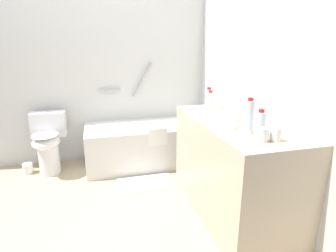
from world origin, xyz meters
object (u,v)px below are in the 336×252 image
(sink_basin, at_px, (231,116))
(toilet_paper_roll, at_px, (28,168))
(water_bottle_3, at_px, (209,98))
(water_bottle_4, at_px, (249,117))
(drinking_glass_2, at_px, (210,107))
(drinking_glass_0, at_px, (220,109))
(sink_faucet, at_px, (249,115))
(drinking_glass_1, at_px, (263,135))
(water_bottle_0, at_px, (210,101))
(soap_dish, at_px, (237,126))
(toilet, at_px, (48,141))
(water_bottle_2, at_px, (260,124))
(drinking_glass_3, at_px, (276,134))
(bath_mat, at_px, (146,183))
(bathtub, at_px, (148,143))
(water_bottle_1, at_px, (250,115))

(sink_basin, relative_size, toilet_paper_roll, 2.39)
(water_bottle_3, relative_size, toilet_paper_roll, 1.69)
(water_bottle_4, height_order, drinking_glass_2, water_bottle_4)
(water_bottle_4, bearing_deg, drinking_glass_0, 85.77)
(sink_faucet, bearing_deg, sink_basin, -180.00)
(drinking_glass_1, relative_size, drinking_glass_2, 0.89)
(water_bottle_0, relative_size, water_bottle_4, 0.75)
(soap_dish, bearing_deg, drinking_glass_1, -88.56)
(water_bottle_0, xyz_separation_m, drinking_glass_1, (-0.03, -0.92, -0.04))
(sink_basin, distance_m, drinking_glass_1, 0.54)
(sink_basin, xyz_separation_m, water_bottle_3, (0.01, 0.50, 0.06))
(drinking_glass_2, bearing_deg, toilet, 149.49)
(toilet, relative_size, water_bottle_2, 3.62)
(drinking_glass_1, distance_m, drinking_glass_3, 0.09)
(drinking_glass_2, relative_size, drinking_glass_3, 1.16)
(sink_faucet, relative_size, soap_dish, 1.69)
(bath_mat, bearing_deg, drinking_glass_3, -60.88)
(sink_basin, relative_size, drinking_glass_3, 3.18)
(sink_faucet, relative_size, toilet_paper_roll, 1.29)
(water_bottle_0, xyz_separation_m, toilet_paper_roll, (-1.88, 0.86, -0.87))
(water_bottle_0, xyz_separation_m, drinking_glass_0, (0.02, -0.18, -0.04))
(bathtub, xyz_separation_m, toilet_paper_roll, (-1.41, 0.07, -0.21))
(water_bottle_1, xyz_separation_m, bath_mat, (-0.65, 0.88, -0.94))
(toilet, distance_m, toilet_paper_roll, 0.41)
(water_bottle_4, bearing_deg, bath_mat, 120.38)
(drinking_glass_2, bearing_deg, drinking_glass_0, -58.25)
(water_bottle_3, relative_size, drinking_glass_0, 2.04)
(drinking_glass_0, relative_size, soap_dish, 1.09)
(drinking_glass_2, distance_m, bath_mat, 1.10)
(water_bottle_4, distance_m, drinking_glass_3, 0.23)
(bath_mat, xyz_separation_m, toilet_paper_roll, (-1.28, 0.61, 0.05))
(water_bottle_2, bearing_deg, bath_mat, 119.16)
(drinking_glass_2, distance_m, soap_dish, 0.51)
(sink_faucet, distance_m, drinking_glass_2, 0.38)
(toilet, height_order, water_bottle_3, water_bottle_3)
(bathtub, height_order, water_bottle_0, bathtub)
(water_bottle_0, relative_size, drinking_glass_3, 2.14)
(water_bottle_4, xyz_separation_m, drinking_glass_0, (0.04, 0.55, -0.07))
(water_bottle_2, bearing_deg, sink_faucet, 66.86)
(water_bottle_2, bearing_deg, water_bottle_3, 88.14)
(drinking_glass_0, bearing_deg, water_bottle_4, -94.23)
(soap_dish, xyz_separation_m, toilet_paper_roll, (-1.85, 1.45, -0.79))
(sink_faucet, xyz_separation_m, toilet_paper_roll, (-2.08, 1.24, -0.81))
(water_bottle_3, bearing_deg, water_bottle_4, -93.92)
(sink_faucet, bearing_deg, drinking_glass_3, -104.08)
(drinking_glass_1, height_order, drinking_glass_3, drinking_glass_1)
(drinking_glass_0, distance_m, drinking_glass_2, 0.11)
(water_bottle_0, relative_size, toilet_paper_roll, 1.61)
(soap_dish, bearing_deg, toilet_paper_roll, 141.75)
(sink_faucet, height_order, drinking_glass_1, drinking_glass_1)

